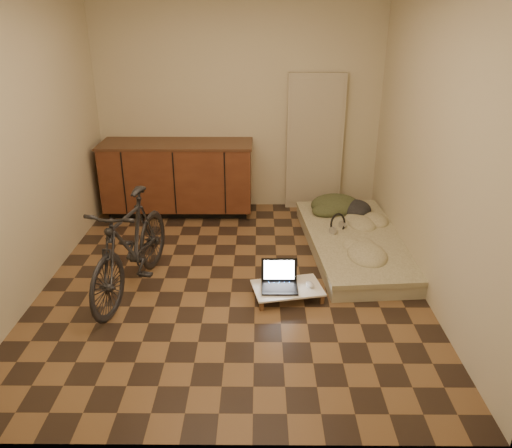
{
  "coord_description": "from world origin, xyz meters",
  "views": [
    {
      "loc": [
        0.25,
        -4.21,
        2.38
      ],
      "look_at": [
        0.23,
        0.06,
        0.55
      ],
      "focal_mm": 35.0,
      "sensor_mm": 36.0,
      "label": 1
    }
  ],
  "objects_px": {
    "bicycle": "(130,241)",
    "futon": "(356,243)",
    "lap_desk": "(287,288)",
    "laptop": "(279,281)"
  },
  "relations": [
    {
      "from": "bicycle",
      "to": "futon",
      "type": "distance_m",
      "value": 2.38
    },
    {
      "from": "bicycle",
      "to": "lap_desk",
      "type": "distance_m",
      "value": 1.46
    },
    {
      "from": "bicycle",
      "to": "futon",
      "type": "height_order",
      "value": "bicycle"
    },
    {
      "from": "futon",
      "to": "lap_desk",
      "type": "distance_m",
      "value": 1.24
    },
    {
      "from": "bicycle",
      "to": "futon",
      "type": "relative_size",
      "value": 0.73
    },
    {
      "from": "bicycle",
      "to": "lap_desk",
      "type": "relative_size",
      "value": 2.31
    },
    {
      "from": "lap_desk",
      "to": "futon",
      "type": "bearing_deg",
      "value": 38.73
    },
    {
      "from": "bicycle",
      "to": "laptop",
      "type": "height_order",
      "value": "bicycle"
    },
    {
      "from": "bicycle",
      "to": "lap_desk",
      "type": "height_order",
      "value": "bicycle"
    },
    {
      "from": "bicycle",
      "to": "laptop",
      "type": "xyz_separation_m",
      "value": [
        1.32,
        -0.09,
        -0.35
      ]
    }
  ]
}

